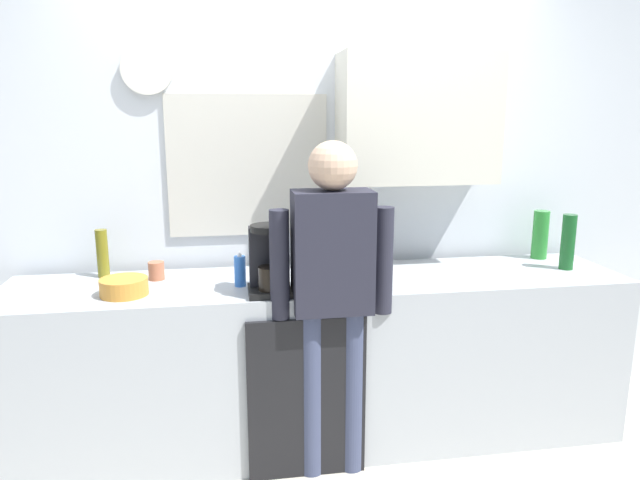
% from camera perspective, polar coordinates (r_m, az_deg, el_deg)
% --- Properties ---
extents(ground_plane, '(8.00, 8.00, 0.00)m').
position_cam_1_polar(ground_plane, '(3.07, 1.12, -21.53)').
color(ground_plane, beige).
extents(kitchen_counter, '(3.15, 0.64, 0.89)m').
position_cam_1_polar(kitchen_counter, '(3.12, 0.14, -11.71)').
color(kitchen_counter, '#B2B7BC').
rests_on(kitchen_counter, ground_plane).
extents(dishwasher_panel, '(0.56, 0.02, 0.80)m').
position_cam_1_polar(dishwasher_panel, '(2.83, -1.28, -15.40)').
color(dishwasher_panel, black).
rests_on(dishwasher_panel, ground_plane).
extents(back_wall_assembly, '(4.75, 0.42, 2.60)m').
position_cam_1_polar(back_wall_assembly, '(3.27, 0.08, 6.01)').
color(back_wall_assembly, silver).
rests_on(back_wall_assembly, ground_plane).
extents(coffee_maker, '(0.20, 0.20, 0.33)m').
position_cam_1_polar(coffee_maker, '(2.73, -5.05, -2.19)').
color(coffee_maker, black).
rests_on(coffee_maker, kitchen_counter).
extents(bottle_green_wine, '(0.07, 0.07, 0.30)m').
position_cam_1_polar(bottle_green_wine, '(3.40, 23.20, -0.18)').
color(bottle_green_wine, '#195923').
rests_on(bottle_green_wine, kitchen_counter).
extents(bottle_olive_oil, '(0.06, 0.06, 0.25)m').
position_cam_1_polar(bottle_olive_oil, '(3.18, -20.61, -1.25)').
color(bottle_olive_oil, olive).
rests_on(bottle_olive_oil, kitchen_counter).
extents(bottle_dark_sauce, '(0.06, 0.06, 0.18)m').
position_cam_1_polar(bottle_dark_sauce, '(3.04, 4.12, -1.73)').
color(bottle_dark_sauce, black).
rests_on(bottle_dark_sauce, kitchen_counter).
extents(bottle_red_vinegar, '(0.06, 0.06, 0.22)m').
position_cam_1_polar(bottle_red_vinegar, '(3.02, 1.06, -1.42)').
color(bottle_red_vinegar, maroon).
rests_on(bottle_red_vinegar, kitchen_counter).
extents(bottle_clear_soda, '(0.09, 0.09, 0.28)m').
position_cam_1_polar(bottle_clear_soda, '(3.60, 20.84, 0.50)').
color(bottle_clear_soda, '#2D8C33').
rests_on(bottle_clear_soda, kitchen_counter).
extents(cup_terracotta_mug, '(0.08, 0.08, 0.09)m').
position_cam_1_polar(cup_terracotta_mug, '(3.06, -15.79, -2.93)').
color(cup_terracotta_mug, '#B26647').
rests_on(cup_terracotta_mug, kitchen_counter).
extents(mixing_bowl, '(0.22, 0.22, 0.08)m').
position_cam_1_polar(mixing_bowl, '(2.85, -18.71, -4.37)').
color(mixing_bowl, orange).
rests_on(mixing_bowl, kitchen_counter).
extents(potted_plant, '(0.15, 0.15, 0.23)m').
position_cam_1_polar(potted_plant, '(2.78, 2.37, -2.16)').
color(potted_plant, '#9E5638').
rests_on(potted_plant, kitchen_counter).
extents(dish_soap, '(0.06, 0.06, 0.18)m').
position_cam_1_polar(dish_soap, '(2.86, -7.87, -2.99)').
color(dish_soap, blue).
rests_on(dish_soap, kitchen_counter).
extents(person_at_sink, '(0.57, 0.22, 1.60)m').
position_cam_1_polar(person_at_sink, '(2.66, 1.20, -4.36)').
color(person_at_sink, '#3F4766').
rests_on(person_at_sink, ground_plane).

